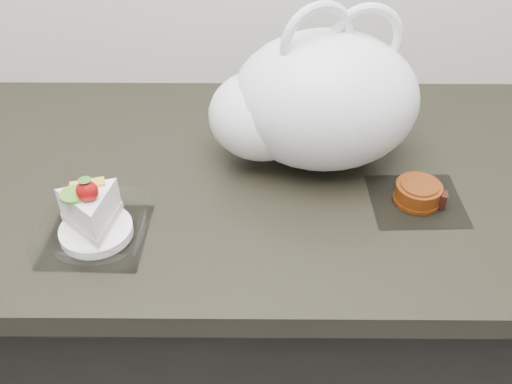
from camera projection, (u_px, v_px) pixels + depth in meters
name	position (u px, v px, depth m)	size (l,w,h in m)	color
counter	(220.00, 330.00, 1.27)	(2.04, 0.64, 0.90)	black
cake_tray	(94.00, 221.00, 0.84)	(0.15, 0.15, 0.12)	white
mooncake_wrap	(418.00, 195.00, 0.91)	(0.15, 0.14, 0.04)	white
plastic_bag	(312.00, 102.00, 0.94)	(0.39, 0.31, 0.29)	white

